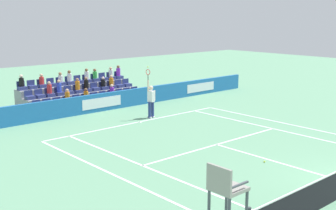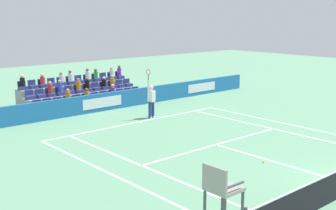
{
  "view_description": "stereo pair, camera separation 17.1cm",
  "coord_description": "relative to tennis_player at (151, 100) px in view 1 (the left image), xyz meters",
  "views": [
    {
      "loc": [
        13.93,
        6.06,
        5.59
      ],
      "look_at": [
        -0.55,
        -10.2,
        1.1
      ],
      "focal_mm": 47.46,
      "sensor_mm": 36.0,
      "label": 1
    },
    {
      "loc": [
        13.8,
        6.18,
        5.59
      ],
      "look_at": [
        -0.55,
        -10.2,
        1.1
      ],
      "focal_mm": 47.46,
      "sensor_mm": 36.0,
      "label": 2
    }
  ],
  "objects": [
    {
      "name": "line_baseline",
      "position": [
        1.08,
        0.31,
        -0.99
      ],
      "size": [
        10.97,
        0.1,
        0.01
      ],
      "primitive_type": "cube",
      "color": "white",
      "rests_on": "ground"
    },
    {
      "name": "loose_tennis_ball",
      "position": [
        1.48,
        8.62,
        -0.96
      ],
      "size": [
        0.07,
        0.07,
        0.07
      ],
      "primitive_type": "sphere",
      "color": "#D1E533",
      "rests_on": "ground"
    },
    {
      "name": "line_centre_service",
      "position": [
        1.08,
        9.0,
        -0.99
      ],
      "size": [
        0.1,
        6.4,
        0.01
      ],
      "primitive_type": "cube",
      "color": "white",
      "rests_on": "ground"
    },
    {
      "name": "umpire_chair",
      "position": [
        7.85,
        12.16,
        0.53
      ],
      "size": [
        0.7,
        0.7,
        2.34
      ],
      "color": "#474C54",
      "rests_on": "ground"
    },
    {
      "name": "sponsor_barrier",
      "position": [
        1.08,
        -3.27,
        -0.47
      ],
      "size": [
        24.66,
        0.22,
        1.05
      ],
      "color": "#1E66AD",
      "rests_on": "ground"
    },
    {
      "name": "stadium_stand",
      "position": [
        1.08,
        -5.59,
        -0.42
      ],
      "size": [
        7.44,
        2.85,
        2.17
      ],
      "color": "gray",
      "rests_on": "ground"
    },
    {
      "name": "tennis_player",
      "position": [
        0.0,
        0.0,
        0.0
      ],
      "size": [
        0.53,
        0.38,
        2.85
      ],
      "color": "navy",
      "rests_on": "ground"
    },
    {
      "name": "line_doubles_sideline_right",
      "position": [
        -4.4,
        6.25,
        -0.99
      ],
      "size": [
        0.1,
        11.89,
        0.01
      ],
      "primitive_type": "cube",
      "color": "white",
      "rests_on": "ground"
    },
    {
      "name": "line_service",
      "position": [
        1.08,
        5.8,
        -0.99
      ],
      "size": [
        8.23,
        0.1,
        0.01
      ],
      "primitive_type": "cube",
      "color": "white",
      "rests_on": "ground"
    },
    {
      "name": "line_singles_sideline_right",
      "position": [
        -3.03,
        6.25,
        -0.99
      ],
      "size": [
        0.1,
        11.89,
        0.01
      ],
      "primitive_type": "cube",
      "color": "white",
      "rests_on": "ground"
    },
    {
      "name": "line_doubles_sideline_left",
      "position": [
        6.57,
        6.25,
        -0.99
      ],
      "size": [
        0.1,
        11.89,
        0.01
      ],
      "primitive_type": "cube",
      "color": "white",
      "rests_on": "ground"
    },
    {
      "name": "line_singles_sideline_left",
      "position": [
        5.2,
        6.25,
        -0.99
      ],
      "size": [
        0.1,
        11.89,
        0.01
      ],
      "primitive_type": "cube",
      "color": "white",
      "rests_on": "ground"
    },
    {
      "name": "line_centre_mark",
      "position": [
        1.08,
        0.41,
        -0.99
      ],
      "size": [
        0.1,
        0.2,
        0.01
      ],
      "primitive_type": "cube",
      "color": "white",
      "rests_on": "ground"
    }
  ]
}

